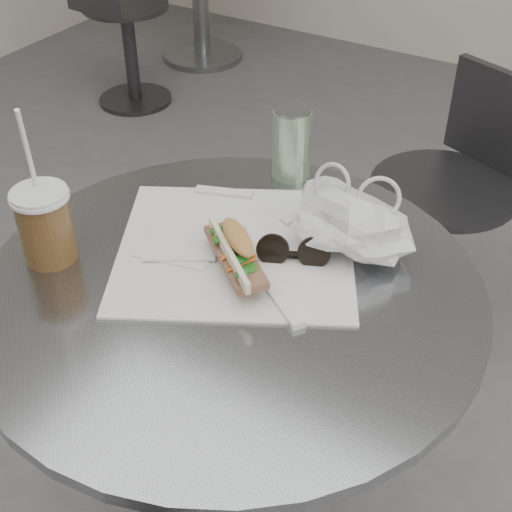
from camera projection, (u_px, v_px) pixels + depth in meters
The scene contains 10 objects.
cafe_table at pixel (234, 406), 1.23m from camera, with size 0.76×0.76×0.74m.
chair_far at pixel (446, 223), 1.92m from camera, with size 0.40×0.42×0.71m.
bg_chair at pixel (122, 37), 3.05m from camera, with size 0.36×0.38×0.69m.
sandwich_paper at pixel (236, 248), 1.13m from camera, with size 0.37×0.35×0.00m, color white.
banh_mi at pixel (236, 252), 1.06m from camera, with size 0.21×0.19×0.07m.
iced_coffee at pixel (45, 224), 1.07m from camera, with size 0.09×0.09×0.26m.
sunglasses at pixel (293, 253), 1.09m from camera, with size 0.11×0.07×0.05m.
plastic_bag at pixel (348, 224), 1.10m from camera, with size 0.19×0.15×0.10m, color silver, non-canonical shape.
napkin_stack at pixel (182, 241), 1.14m from camera, with size 0.16×0.16×0.01m.
drink_can at pixel (292, 143), 1.27m from camera, with size 0.07×0.07×0.13m.
Camera 1 is at (0.45, -0.48, 1.42)m, focal length 50.00 mm.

